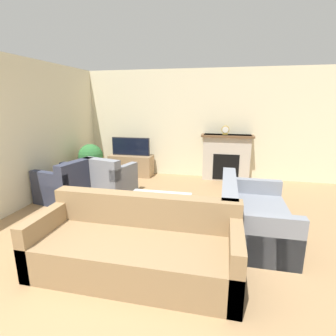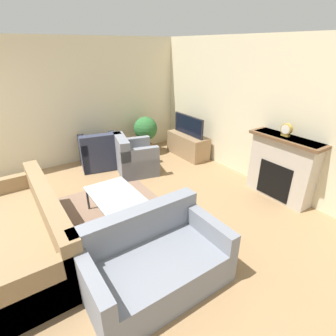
# 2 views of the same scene
# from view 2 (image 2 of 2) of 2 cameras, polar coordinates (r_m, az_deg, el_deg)

# --- Properties ---
(wall_back) EXTENTS (7.81, 0.06, 2.70)m
(wall_back) POSITION_cam_2_polar(r_m,az_deg,el_deg) (5.61, 15.44, 12.35)
(wall_back) COLOR beige
(wall_back) RESTS_ON ground_plane
(wall_left) EXTENTS (0.06, 7.92, 2.70)m
(wall_left) POSITION_cam_2_polar(r_m,az_deg,el_deg) (6.32, -18.71, 13.34)
(wall_left) COLOR beige
(wall_left) RESTS_ON ground_plane
(area_rug) EXTENTS (2.22, 1.88, 0.00)m
(area_rug) POSITION_cam_2_polar(r_m,az_deg,el_deg) (4.37, -11.84, -10.56)
(area_rug) COLOR #896B56
(area_rug) RESTS_ON ground_plane
(fireplace) EXTENTS (1.25, 0.40, 1.13)m
(fireplace) POSITION_cam_2_polar(r_m,az_deg,el_deg) (4.99, 23.58, 0.31)
(fireplace) COLOR #BCB2A3
(fireplace) RESTS_ON ground_plane
(tv_stand) EXTENTS (1.13, 0.47, 0.54)m
(tv_stand) POSITION_cam_2_polar(r_m,az_deg,el_deg) (6.50, 4.36, 4.98)
(tv_stand) COLOR #997A56
(tv_stand) RESTS_ON ground_plane
(tv) EXTENTS (1.01, 0.06, 0.47)m
(tv) POSITION_cam_2_polar(r_m,az_deg,el_deg) (6.35, 4.49, 9.25)
(tv) COLOR #232328
(tv) RESTS_ON tv_stand
(couch_sectional) EXTENTS (2.34, 0.95, 0.82)m
(couch_sectional) POSITION_cam_2_polar(r_m,az_deg,el_deg) (3.97, -28.41, -12.59)
(couch_sectional) COLOR #8C704C
(couch_sectional) RESTS_ON ground_plane
(couch_loveseat) EXTENTS (0.95, 1.58, 0.82)m
(couch_loveseat) POSITION_cam_2_polar(r_m,az_deg,el_deg) (3.15, -3.14, -19.83)
(couch_loveseat) COLOR gray
(couch_loveseat) RESTS_ON ground_plane
(armchair_by_window) EXTENTS (0.99, 1.01, 0.82)m
(armchair_by_window) POSITION_cam_2_polar(r_m,az_deg,el_deg) (6.10, -14.43, 3.09)
(armchair_by_window) COLOR #33384C
(armchair_by_window) RESTS_ON ground_plane
(armchair_accent) EXTENTS (0.99, 0.96, 0.82)m
(armchair_accent) POSITION_cam_2_polar(r_m,az_deg,el_deg) (5.65, -7.29, 1.96)
(armchair_accent) COLOR gray
(armchair_accent) RESTS_ON ground_plane
(coffee_table) EXTENTS (1.02, 0.68, 0.41)m
(coffee_table) POSITION_cam_2_polar(r_m,az_deg,el_deg) (4.18, -11.40, -6.07)
(coffee_table) COLOR #333338
(coffee_table) RESTS_ON ground_plane
(potted_plant) EXTENTS (0.58, 0.58, 0.93)m
(potted_plant) POSITION_cam_2_polar(r_m,az_deg,el_deg) (6.58, -4.91, 8.11)
(potted_plant) COLOR #AD704C
(potted_plant) RESTS_ON ground_plane
(mantel_clock) EXTENTS (0.19, 0.07, 0.22)m
(mantel_clock) POSITION_cam_2_polar(r_m,az_deg,el_deg) (4.80, 24.36, 7.62)
(mantel_clock) COLOR #B79338
(mantel_clock) RESTS_ON fireplace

